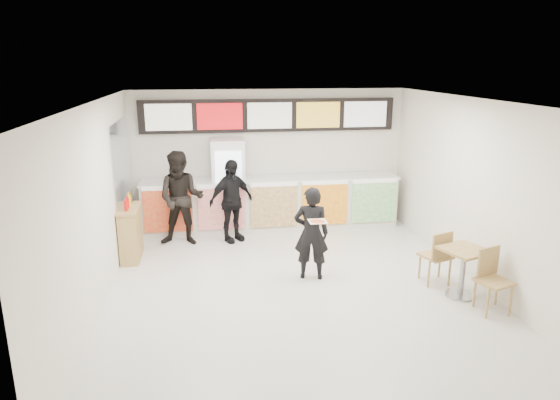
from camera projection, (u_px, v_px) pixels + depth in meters
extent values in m
plane|color=beige|center=(297.00, 288.00, 8.11)|extent=(7.00, 7.00, 0.00)
plane|color=white|center=(299.00, 101.00, 7.31)|extent=(7.00, 7.00, 0.00)
plane|color=silver|center=(269.00, 158.00, 11.05)|extent=(6.00, 0.00, 6.00)
plane|color=silver|center=(96.00, 208.00, 7.28)|extent=(0.00, 7.00, 7.00)
plane|color=silver|center=(478.00, 192.00, 8.14)|extent=(0.00, 7.00, 7.00)
cube|color=silver|center=(272.00, 204.00, 10.92)|extent=(5.50, 0.70, 1.10)
cube|color=silver|center=(272.00, 179.00, 10.77)|extent=(5.56, 0.76, 0.04)
cube|color=red|center=(168.00, 211.00, 10.23)|extent=(0.99, 0.02, 0.90)
cube|color=#E43288|center=(222.00, 209.00, 10.38)|extent=(0.99, 0.02, 0.90)
cube|color=brown|center=(274.00, 207.00, 10.54)|extent=(0.99, 0.02, 0.90)
cube|color=yellow|center=(325.00, 204.00, 10.70)|extent=(0.99, 0.02, 0.90)
cube|color=green|center=(374.00, 202.00, 10.86)|extent=(0.99, 0.02, 0.90)
cube|color=black|center=(269.00, 115.00, 10.72)|extent=(5.50, 0.12, 0.70)
cube|color=white|center=(169.00, 117.00, 10.35)|extent=(0.95, 0.02, 0.55)
cube|color=red|center=(220.00, 116.00, 10.50)|extent=(0.95, 0.02, 0.55)
cube|color=silver|center=(270.00, 116.00, 10.65)|extent=(0.95, 0.02, 0.55)
cube|color=gold|center=(318.00, 115.00, 10.80)|extent=(0.95, 0.02, 0.55)
cube|color=silver|center=(365.00, 114.00, 10.95)|extent=(0.95, 0.02, 0.55)
cube|color=white|center=(228.00, 186.00, 10.68)|extent=(0.70, 0.65, 2.00)
cube|color=white|center=(229.00, 187.00, 10.35)|extent=(0.54, 0.02, 1.50)
cylinder|color=#1A922E|center=(220.00, 215.00, 10.51)|extent=(0.07, 0.07, 0.22)
cylinder|color=orange|center=(226.00, 214.00, 10.53)|extent=(0.07, 0.07, 0.22)
cylinder|color=red|center=(233.00, 214.00, 10.55)|extent=(0.07, 0.07, 0.22)
cylinder|color=blue|center=(240.00, 214.00, 10.57)|extent=(0.07, 0.07, 0.22)
cylinder|color=orange|center=(219.00, 197.00, 10.41)|extent=(0.07, 0.07, 0.22)
cylinder|color=red|center=(226.00, 197.00, 10.43)|extent=(0.07, 0.07, 0.22)
cylinder|color=blue|center=(233.00, 197.00, 10.45)|extent=(0.07, 0.07, 0.22)
cylinder|color=#1A922E|center=(239.00, 196.00, 10.47)|extent=(0.07, 0.07, 0.22)
cylinder|color=red|center=(219.00, 180.00, 10.31)|extent=(0.07, 0.07, 0.22)
cylinder|color=blue|center=(225.00, 179.00, 10.33)|extent=(0.07, 0.07, 0.22)
cylinder|color=#1A922E|center=(232.00, 179.00, 10.35)|extent=(0.07, 0.07, 0.22)
cylinder|color=orange|center=(239.00, 179.00, 10.37)|extent=(0.07, 0.07, 0.22)
cylinder|color=blue|center=(218.00, 161.00, 10.21)|extent=(0.07, 0.07, 0.22)
cylinder|color=#1A922E|center=(225.00, 161.00, 10.23)|extent=(0.07, 0.07, 0.22)
cylinder|color=orange|center=(232.00, 161.00, 10.25)|extent=(0.07, 0.07, 0.22)
cylinder|color=red|center=(238.00, 161.00, 10.27)|extent=(0.07, 0.07, 0.22)
cube|color=#B2B7BF|center=(121.00, 160.00, 9.55)|extent=(0.01, 2.00, 1.50)
imported|color=black|center=(311.00, 233.00, 8.32)|extent=(0.66, 0.51, 1.60)
imported|color=black|center=(181.00, 199.00, 9.86)|extent=(1.02, 0.85, 1.90)
imported|color=black|center=(231.00, 201.00, 10.07)|extent=(1.07, 0.86, 1.70)
cube|color=beige|center=(318.00, 221.00, 7.80)|extent=(0.28, 0.28, 0.01)
cone|color=#CC7233|center=(318.00, 221.00, 7.79)|extent=(0.36, 0.36, 0.02)
cube|color=tan|center=(465.00, 250.00, 7.66)|extent=(0.81, 0.81, 0.04)
cylinder|color=gray|center=(462.00, 273.00, 7.76)|extent=(0.08, 0.08, 0.76)
cylinder|color=gray|center=(460.00, 295.00, 7.86)|extent=(0.46, 0.46, 0.03)
cube|color=tan|center=(494.00, 282.00, 7.25)|extent=(0.56, 0.56, 0.04)
cube|color=tan|center=(488.00, 261.00, 7.37)|extent=(0.41, 0.17, 0.44)
cube|color=tan|center=(435.00, 256.00, 8.23)|extent=(0.56, 0.56, 0.04)
cube|color=tan|center=(442.00, 246.00, 7.97)|extent=(0.41, 0.17, 0.44)
cube|color=tan|center=(131.00, 234.00, 9.23)|extent=(0.32, 0.85, 0.95)
cube|color=tan|center=(128.00, 208.00, 9.10)|extent=(0.36, 0.89, 0.04)
cylinder|color=red|center=(126.00, 206.00, 8.85)|extent=(0.06, 0.06, 0.19)
cylinder|color=red|center=(128.00, 203.00, 9.02)|extent=(0.06, 0.06, 0.19)
cylinder|color=yellow|center=(129.00, 200.00, 9.19)|extent=(0.06, 0.06, 0.19)
cylinder|color=brown|center=(130.00, 198.00, 9.35)|extent=(0.06, 0.06, 0.19)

